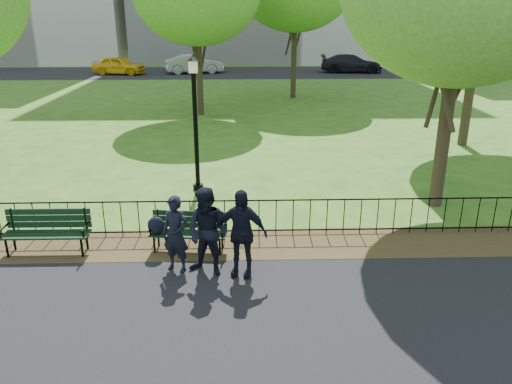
{
  "coord_description": "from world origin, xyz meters",
  "views": [
    {
      "loc": [
        0.6,
        -8.75,
        5.01
      ],
      "look_at": [
        0.91,
        1.5,
        1.27
      ],
      "focal_mm": 35.0,
      "sensor_mm": 36.0,
      "label": 1
    }
  ],
  "objects_px": {
    "park_bench_left_a": "(47,227)",
    "sedan_dark": "(351,63)",
    "person_mid": "(208,232)",
    "person_right": "(241,233)",
    "lamppost": "(195,120)",
    "sedan_silver": "(194,64)",
    "person_left": "(176,234)",
    "taxi": "(119,65)",
    "park_bench_main": "(176,226)"
  },
  "relations": [
    {
      "from": "lamppost",
      "to": "taxi",
      "type": "relative_size",
      "value": 0.9
    },
    {
      "from": "lamppost",
      "to": "person_right",
      "type": "relative_size",
      "value": 2.14
    },
    {
      "from": "park_bench_left_a",
      "to": "sedan_dark",
      "type": "xyz_separation_m",
      "value": [
        13.72,
        33.43,
        0.17
      ]
    },
    {
      "from": "park_bench_main",
      "to": "sedan_silver",
      "type": "relative_size",
      "value": 0.36
    },
    {
      "from": "park_bench_main",
      "to": "person_mid",
      "type": "height_order",
      "value": "person_mid"
    },
    {
      "from": "sedan_silver",
      "to": "sedan_dark",
      "type": "bearing_deg",
      "value": -100.24
    },
    {
      "from": "person_right",
      "to": "sedan_silver",
      "type": "relative_size",
      "value": 0.37
    },
    {
      "from": "park_bench_main",
      "to": "sedan_dark",
      "type": "height_order",
      "value": "sedan_dark"
    },
    {
      "from": "lamppost",
      "to": "person_mid",
      "type": "xyz_separation_m",
      "value": [
        0.61,
        -5.04,
        -1.18
      ]
    },
    {
      "from": "lamppost",
      "to": "park_bench_left_a",
      "type": "bearing_deg",
      "value": -126.71
    },
    {
      "from": "park_bench_left_a",
      "to": "lamppost",
      "type": "height_order",
      "value": "lamppost"
    },
    {
      "from": "person_right",
      "to": "taxi",
      "type": "height_order",
      "value": "person_right"
    },
    {
      "from": "person_mid",
      "to": "sedan_silver",
      "type": "distance_m",
      "value": 34.44
    },
    {
      "from": "park_bench_left_a",
      "to": "person_right",
      "type": "height_order",
      "value": "person_right"
    },
    {
      "from": "park_bench_main",
      "to": "person_mid",
      "type": "xyz_separation_m",
      "value": [
        0.78,
        -1.06,
        0.34
      ]
    },
    {
      "from": "sedan_silver",
      "to": "taxi",
      "type": "bearing_deg",
      "value": 84.13
    },
    {
      "from": "park_bench_left_a",
      "to": "taxi",
      "type": "xyz_separation_m",
      "value": [
        -5.82,
        32.63,
        0.15
      ]
    },
    {
      "from": "person_right",
      "to": "sedan_dark",
      "type": "relative_size",
      "value": 0.35
    },
    {
      "from": "lamppost",
      "to": "sedan_silver",
      "type": "height_order",
      "value": "lamppost"
    },
    {
      "from": "person_left",
      "to": "person_right",
      "type": "relative_size",
      "value": 0.89
    },
    {
      "from": "person_mid",
      "to": "taxi",
      "type": "distance_m",
      "value": 35.0
    },
    {
      "from": "park_bench_main",
      "to": "sedan_silver",
      "type": "bearing_deg",
      "value": 101.22
    },
    {
      "from": "person_left",
      "to": "person_mid",
      "type": "relative_size",
      "value": 0.88
    },
    {
      "from": "person_right",
      "to": "sedan_silver",
      "type": "xyz_separation_m",
      "value": [
        -3.85,
        34.35,
        -0.11
      ]
    },
    {
      "from": "park_bench_left_a",
      "to": "person_right",
      "type": "relative_size",
      "value": 1.02
    },
    {
      "from": "lamppost",
      "to": "sedan_dark",
      "type": "xyz_separation_m",
      "value": [
        10.78,
        29.47,
        -1.34
      ]
    },
    {
      "from": "lamppost",
      "to": "person_left",
      "type": "height_order",
      "value": "lamppost"
    },
    {
      "from": "person_left",
      "to": "taxi",
      "type": "height_order",
      "value": "person_left"
    },
    {
      "from": "sedan_silver",
      "to": "sedan_dark",
      "type": "relative_size",
      "value": 0.93
    },
    {
      "from": "park_bench_main",
      "to": "lamppost",
      "type": "height_order",
      "value": "lamppost"
    },
    {
      "from": "person_right",
      "to": "park_bench_main",
      "type": "bearing_deg",
      "value": 155.18
    },
    {
      "from": "person_mid",
      "to": "sedan_silver",
      "type": "height_order",
      "value": "person_mid"
    },
    {
      "from": "taxi",
      "to": "sedan_dark",
      "type": "distance_m",
      "value": 19.56
    },
    {
      "from": "taxi",
      "to": "lamppost",
      "type": "bearing_deg",
      "value": -149.87
    },
    {
      "from": "park_bench_left_a",
      "to": "taxi",
      "type": "bearing_deg",
      "value": 100.41
    },
    {
      "from": "person_mid",
      "to": "sedan_dark",
      "type": "distance_m",
      "value": 35.98
    },
    {
      "from": "person_left",
      "to": "person_right",
      "type": "distance_m",
      "value": 1.32
    },
    {
      "from": "person_left",
      "to": "sedan_dark",
      "type": "height_order",
      "value": "person_left"
    },
    {
      "from": "park_bench_main",
      "to": "park_bench_left_a",
      "type": "bearing_deg",
      "value": -173.48
    },
    {
      "from": "lamppost",
      "to": "person_right",
      "type": "xyz_separation_m",
      "value": [
        1.26,
        -5.09,
        -1.19
      ]
    },
    {
      "from": "park_bench_left_a",
      "to": "person_left",
      "type": "height_order",
      "value": "person_left"
    },
    {
      "from": "person_mid",
      "to": "park_bench_left_a",
      "type": "bearing_deg",
      "value": -172.36
    },
    {
      "from": "person_left",
      "to": "sedan_dark",
      "type": "relative_size",
      "value": 0.31
    },
    {
      "from": "park_bench_main",
      "to": "sedan_silver",
      "type": "xyz_separation_m",
      "value": [
        -2.42,
        33.23,
        0.23
      ]
    },
    {
      "from": "park_bench_main",
      "to": "person_left",
      "type": "xyz_separation_m",
      "value": [
        0.13,
        -0.91,
        0.23
      ]
    },
    {
      "from": "person_right",
      "to": "sedan_silver",
      "type": "distance_m",
      "value": 34.56
    },
    {
      "from": "park_bench_left_a",
      "to": "person_mid",
      "type": "xyz_separation_m",
      "value": [
        3.56,
        -1.09,
        0.32
      ]
    },
    {
      "from": "person_left",
      "to": "sedan_dark",
      "type": "bearing_deg",
      "value": 95.53
    },
    {
      "from": "sedan_silver",
      "to": "park_bench_left_a",
      "type": "bearing_deg",
      "value": 168.2
    },
    {
      "from": "taxi",
      "to": "park_bench_main",
      "type": "bearing_deg",
      "value": -152.11
    }
  ]
}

